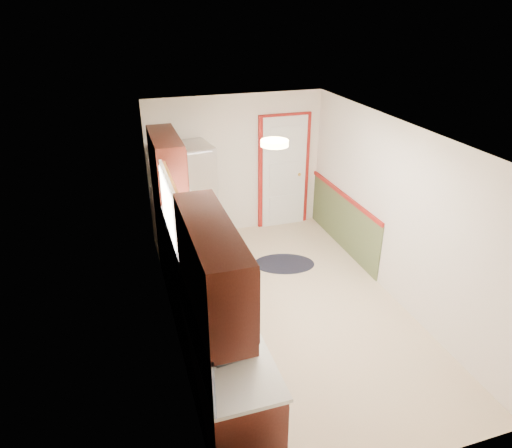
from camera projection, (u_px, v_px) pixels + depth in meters
room_shell at (290, 228)px, 5.63m from camera, size 3.20×5.20×2.52m
kitchen_run at (198, 284)px, 5.22m from camera, size 0.63×4.00×2.20m
back_wall_trim at (296, 182)px, 7.93m from camera, size 1.12×2.30×2.08m
ceiling_fixture at (275, 143)px, 4.87m from camera, size 0.30×0.30×0.06m
microwave at (226, 324)px, 4.05m from camera, size 0.40×0.63×0.40m
refrigerator at (189, 199)px, 7.28m from camera, size 0.82×0.79×1.76m
rug at (284, 264)px, 7.18m from camera, size 1.09×0.86×0.01m
cooktop at (181, 222)px, 6.36m from camera, size 0.48×0.58×0.02m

